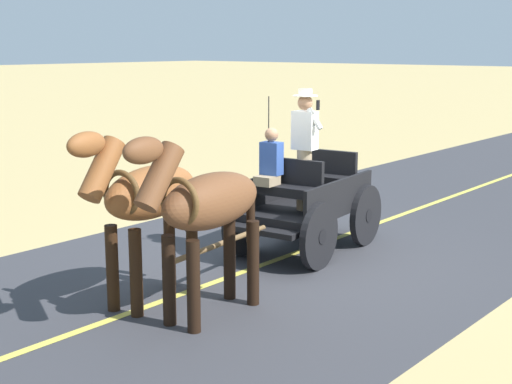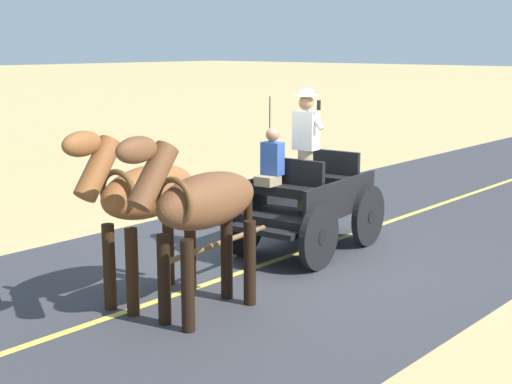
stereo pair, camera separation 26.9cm
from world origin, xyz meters
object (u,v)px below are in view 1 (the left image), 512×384
(horse_near_side, at_px, (205,206))
(horse_off_side, at_px, (146,197))
(horse_drawn_carriage, at_px, (304,199))
(traffic_cone, at_px, (284,184))

(horse_near_side, height_order, horse_off_side, same)
(horse_drawn_carriage, relative_size, traffic_cone, 9.03)
(horse_off_side, distance_m, traffic_cone, 6.88)
(horse_off_side, relative_size, traffic_cone, 4.42)
(horse_near_side, relative_size, horse_off_side, 1.00)
(horse_near_side, relative_size, traffic_cone, 4.42)
(horse_near_side, bearing_deg, traffic_cone, -59.71)
(horse_drawn_carriage, height_order, traffic_cone, horse_drawn_carriage)
(horse_drawn_carriage, height_order, horse_off_side, horse_drawn_carriage)
(horse_off_side, bearing_deg, traffic_cone, -66.61)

